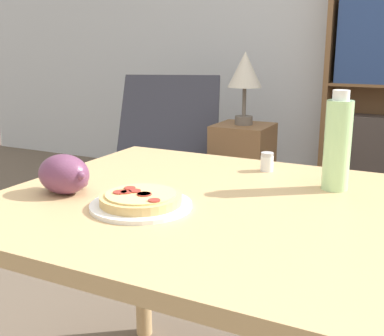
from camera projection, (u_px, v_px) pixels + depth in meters
The scene contains 9 objects.
dining_table at pixel (279, 245), 1.10m from camera, with size 1.37×0.89×0.72m.
pizza_on_plate at pixel (141, 201), 1.10m from camera, with size 0.23×0.23×0.04m.
grape_bunch at pixel (64, 174), 1.19m from camera, with size 0.15×0.12×0.10m.
drink_bottle at pixel (337, 144), 1.21m from camera, with size 0.07×0.07×0.25m.
salt_shaker at pixel (267, 162), 1.41m from camera, with size 0.04×0.04×0.06m.
lounge_chair_near at pixel (166, 168), 3.21m from camera, with size 0.87×0.95×0.88m.
bookshelf at pixel (370, 94), 3.35m from camera, with size 0.62×0.26×1.63m.
side_table at pixel (242, 171), 3.07m from camera, with size 0.34×0.34×0.60m.
table_lamp at pixel (245, 73), 2.91m from camera, with size 0.21×0.21×0.44m.
Camera 1 is at (0.24, -1.11, 1.08)m, focal length 45.00 mm.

